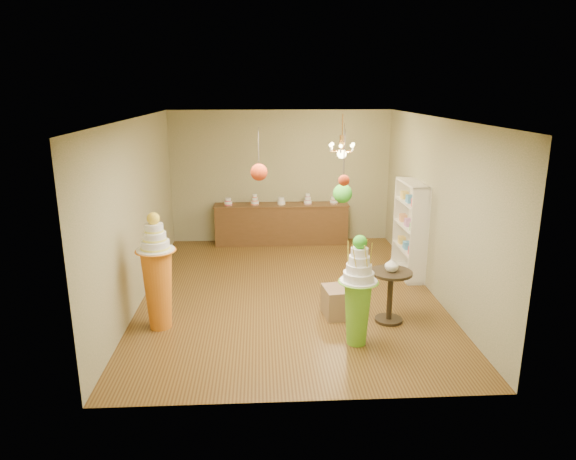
{
  "coord_description": "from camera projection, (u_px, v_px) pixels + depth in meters",
  "views": [
    {
      "loc": [
        -0.48,
        -8.37,
        3.47
      ],
      "look_at": [
        -0.01,
        0.0,
        1.14
      ],
      "focal_mm": 32.0,
      "sensor_mm": 36.0,
      "label": 1
    }
  ],
  "objects": [
    {
      "name": "vase",
      "position": [
        392.0,
        264.0,
        7.66
      ],
      "size": [
        0.25,
        0.25,
        0.22
      ],
      "primitive_type": "imported",
      "rotation": [
        0.0,
        0.0,
        -0.27
      ],
      "color": "silver",
      "rests_on": "round_table"
    },
    {
      "name": "wall_back",
      "position": [
        281.0,
        177.0,
        11.73
      ],
      "size": [
        5.0,
        0.04,
        3.0
      ],
      "primitive_type": "cube",
      "color": "gray",
      "rests_on": "ground"
    },
    {
      "name": "wall_right",
      "position": [
        435.0,
        207.0,
        8.74
      ],
      "size": [
        0.04,
        6.5,
        3.0
      ],
      "primitive_type": "cube",
      "color": "gray",
      "rests_on": "ground"
    },
    {
      "name": "wall_front",
      "position": [
        306.0,
        279.0,
        5.48
      ],
      "size": [
        5.0,
        0.04,
        3.0
      ],
      "primitive_type": "cube",
      "color": "gray",
      "rests_on": "ground"
    },
    {
      "name": "chandelier",
      "position": [
        342.0,
        151.0,
        9.8
      ],
      "size": [
        0.67,
        0.67,
        0.85
      ],
      "rotation": [
        0.0,
        0.0,
        0.27
      ],
      "color": "#DA994C",
      "rests_on": "ceiling"
    },
    {
      "name": "wall_left",
      "position": [
        138.0,
        211.0,
        8.47
      ],
      "size": [
        0.04,
        6.5,
        3.0
      ],
      "primitive_type": "cube",
      "color": "gray",
      "rests_on": "ground"
    },
    {
      "name": "shelving_unit",
      "position": [
        410.0,
        229.0,
        9.66
      ],
      "size": [
        0.33,
        1.2,
        1.8
      ],
      "color": "silver",
      "rests_on": "floor"
    },
    {
      "name": "pom_green_mid",
      "position": [
        343.0,
        193.0,
        7.28
      ],
      "size": [
        0.27,
        0.27,
        1.12
      ],
      "color": "#3B332A",
      "rests_on": "ceiling"
    },
    {
      "name": "burlap_riser",
      "position": [
        340.0,
        302.0,
        8.04
      ],
      "size": [
        0.58,
        0.58,
        0.46
      ],
      "primitive_type": "cube",
      "rotation": [
        0.0,
        0.0,
        0.14
      ],
      "color": "#896A4A",
      "rests_on": "floor"
    },
    {
      "name": "ceiling",
      "position": [
        289.0,
        118.0,
        8.2
      ],
      "size": [
        6.5,
        6.5,
        0.0
      ],
      "primitive_type": "plane",
      "rotation": [
        3.14,
        0.0,
        0.0
      ],
      "color": "silver",
      "rests_on": "ground"
    },
    {
      "name": "pom_red_left",
      "position": [
        259.0,
        172.0,
        6.54
      ],
      "size": [
        0.22,
        0.22,
        0.68
      ],
      "color": "#3B332A",
      "rests_on": "ceiling"
    },
    {
      "name": "pedestal_orange",
      "position": [
        158.0,
        280.0,
        7.51
      ],
      "size": [
        0.62,
        0.62,
        1.77
      ],
      "rotation": [
        0.0,
        0.0,
        0.15
      ],
      "color": "orange",
      "rests_on": "floor"
    },
    {
      "name": "floor",
      "position": [
        289.0,
        292.0,
        9.01
      ],
      "size": [
        6.5,
        6.5,
        0.0
      ],
      "primitive_type": "plane",
      "color": "brown",
      "rests_on": "ground"
    },
    {
      "name": "round_table",
      "position": [
        390.0,
        289.0,
        7.77
      ],
      "size": [
        0.73,
        0.73,
        0.81
      ],
      "rotation": [
        0.0,
        0.0,
        -0.16
      ],
      "color": "black",
      "rests_on": "floor"
    },
    {
      "name": "pom_red_right",
      "position": [
        344.0,
        180.0,
        6.24
      ],
      "size": [
        0.14,
        0.14,
        0.69
      ],
      "color": "#3B332A",
      "rests_on": "ceiling"
    },
    {
      "name": "sideboard",
      "position": [
        281.0,
        223.0,
        11.74
      ],
      "size": [
        3.04,
        0.54,
        1.16
      ],
      "color": "#513419",
      "rests_on": "floor"
    },
    {
      "name": "pedestal_green",
      "position": [
        358.0,
        298.0,
        7.04
      ],
      "size": [
        0.67,
        0.67,
        1.58
      ],
      "rotation": [
        0.0,
        0.0,
        0.4
      ],
      "color": "#6BB928",
      "rests_on": "floor"
    }
  ]
}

